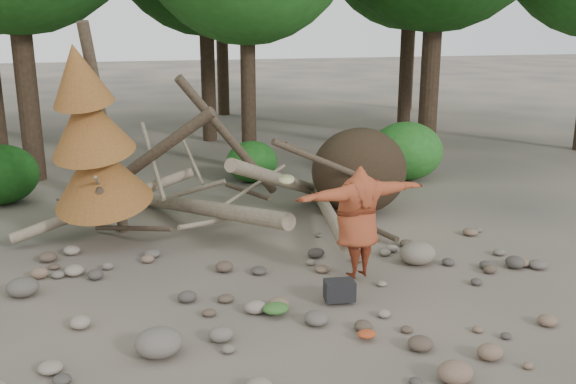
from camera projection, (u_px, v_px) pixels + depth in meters
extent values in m
plane|color=#514C44|center=(299.00, 301.00, 10.22)|extent=(120.00, 120.00, 0.00)
ellipsoid|color=#332619|center=(359.00, 171.00, 14.60)|extent=(2.20, 1.87, 1.98)
cylinder|color=gray|center=(206.00, 208.00, 13.29)|extent=(2.61, 5.11, 1.08)
cylinder|color=gray|center=(284.00, 181.00, 14.10)|extent=(3.18, 3.71, 1.90)
cylinder|color=brown|center=(142.00, 162.00, 13.62)|extent=(3.08, 1.91, 2.49)
cylinder|color=gray|center=(328.00, 211.00, 13.78)|extent=(1.13, 4.98, 0.43)
cylinder|color=brown|center=(229.00, 138.00, 14.16)|extent=(2.39, 1.03, 2.89)
cylinder|color=gray|center=(105.00, 204.00, 13.05)|extent=(3.71, 0.86, 1.20)
cylinder|color=#4C3F30|center=(132.00, 228.00, 12.81)|extent=(1.52, 1.70, 0.49)
cylinder|color=gray|center=(255.00, 185.00, 14.17)|extent=(1.57, 0.85, 0.69)
cylinder|color=#4C3F30|center=(318.00, 159.00, 14.91)|extent=(1.92, 1.25, 1.10)
cylinder|color=gray|center=(191.00, 159.00, 13.46)|extent=(0.37, 1.42, 0.85)
cylinder|color=#4C3F30|center=(359.00, 222.00, 13.70)|extent=(0.79, 2.54, 0.12)
cylinder|color=gray|center=(220.00, 221.00, 12.80)|extent=(1.78, 1.11, 0.29)
cylinder|color=#4C3F30|center=(105.00, 133.00, 12.49)|extent=(0.67, 1.13, 4.35)
cone|color=brown|center=(99.00, 172.00, 12.35)|extent=(2.06, 2.13, 1.86)
cone|color=brown|center=(88.00, 122.00, 11.87)|extent=(1.71, 1.78, 1.65)
cone|color=brown|center=(78.00, 74.00, 11.43)|extent=(1.23, 1.30, 1.41)
cylinder|color=#38281C|center=(19.00, 13.00, 16.71)|extent=(0.56, 0.56, 8.96)
cylinder|color=#38281C|center=(248.00, 47.00, 18.11)|extent=(0.44, 0.44, 7.14)
cylinder|color=#38281C|center=(434.00, 5.00, 19.81)|extent=(0.60, 0.60, 9.45)
cylinder|color=#38281C|center=(206.00, 20.00, 22.48)|extent=(0.52, 0.52, 8.54)
cylinder|color=#38281C|center=(408.00, 26.00, 23.96)|extent=(0.50, 0.50, 8.12)
cylinder|color=#38281C|center=(221.00, 17.00, 28.70)|extent=(0.54, 0.54, 8.75)
cylinder|color=#38281C|center=(411.00, 27.00, 30.51)|extent=(0.46, 0.46, 7.84)
ellipsoid|color=#174D14|center=(0.00, 174.00, 15.44)|extent=(1.80, 1.80, 1.44)
ellipsoid|color=#20621C|center=(252.00, 161.00, 17.55)|extent=(1.40, 1.40, 1.12)
ellipsoid|color=#297424|center=(406.00, 151.00, 17.75)|extent=(2.00, 2.00, 1.60)
imported|color=#943D21|center=(358.00, 222.00, 10.80)|extent=(2.46, 1.03, 1.94)
cylinder|color=tan|center=(287.00, 179.00, 9.84)|extent=(0.29, 0.28, 0.14)
cube|color=black|center=(339.00, 294.00, 10.13)|extent=(0.50, 0.36, 0.31)
ellipsoid|color=#336127|center=(276.00, 311.00, 9.70)|extent=(0.41, 0.34, 0.15)
ellipsoid|color=#A23C1B|center=(367.00, 337.00, 8.97)|extent=(0.27, 0.22, 0.10)
ellipsoid|color=#696158|center=(159.00, 342.00, 8.54)|extent=(0.64, 0.58, 0.38)
ellipsoid|color=#7D614E|center=(455.00, 372.00, 7.93)|extent=(0.45, 0.40, 0.27)
ellipsoid|color=gray|center=(418.00, 253.00, 11.73)|extent=(0.67, 0.61, 0.40)
ellipsoid|color=#58524A|center=(23.00, 287.00, 10.38)|extent=(0.52, 0.46, 0.31)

